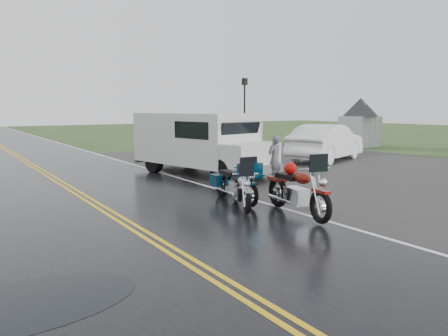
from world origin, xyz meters
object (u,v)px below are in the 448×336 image
motorcycle_teal (251,185)px  van_white (221,149)px  lamp_post_far_right (245,113)px  motorcycle_silver (247,192)px  motorcycle_red (321,193)px  person_at_van (275,160)px  sedan_white (326,143)px  visitor_center (360,110)px

motorcycle_teal → van_white: size_ratio=0.35×
motorcycle_teal → lamp_post_far_right: 17.24m
motorcycle_silver → motorcycle_red: bearing=-38.6°
person_at_van → sedan_white: (6.02, 3.42, 0.07)m
motorcycle_silver → lamp_post_far_right: size_ratio=0.45×
visitor_center → motorcycle_red: visitor_center is taller
sedan_white → lamp_post_far_right: lamp_post_far_right is taller
motorcycle_red → lamp_post_far_right: (9.59, 16.15, 1.48)m
visitor_center → sedan_white: size_ratio=3.04×
motorcycle_red → motorcycle_teal: 2.13m
motorcycle_teal → van_white: 3.70m
motorcycle_red → motorcycle_silver: bearing=127.1°
visitor_center → motorcycle_silver: (-17.36, -11.23, -1.81)m
motorcycle_red → motorcycle_silver: size_ratio=1.26×
van_white → sedan_white: van_white is taller
visitor_center → person_at_van: 15.99m
visitor_center → motorcycle_red: 20.99m
motorcycle_silver → lamp_post_far_right: 17.97m
visitor_center → sedan_white: bearing=-149.9°
motorcycle_teal → sedan_white: size_ratio=0.41×
motorcycle_silver → sedan_white: 11.70m
visitor_center → person_at_van: visitor_center is taller
visitor_center → lamp_post_far_right: visitor_center is taller
motorcycle_silver → van_white: 4.39m
visitor_center → motorcycle_silver: bearing=-147.1°
van_white → visitor_center: bearing=12.5°
motorcycle_teal → person_at_van: 4.12m
van_white → lamp_post_far_right: (8.57, 10.63, 1.02)m
motorcycle_teal → lamp_post_far_right: bearing=60.1°
van_white → motorcycle_silver: bearing=-127.3°
motorcycle_teal → van_white: van_white is taller
person_at_van → lamp_post_far_right: bearing=-137.5°
van_white → sedan_white: bearing=7.0°
motorcycle_red → van_white: 5.64m
motorcycle_silver → person_at_van: (3.56, 3.29, 0.21)m
motorcycle_silver → van_white: van_white is taller
person_at_van → lamp_post_far_right: lamp_post_far_right is taller
motorcycle_silver → person_at_van: 4.86m
motorcycle_teal → van_white: (1.31, 3.41, 0.56)m
visitor_center → van_white: size_ratio=2.62×
motorcycle_teal → sedan_white: (9.07, 6.18, 0.23)m
person_at_van → motorcycle_teal: bearing=25.7°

